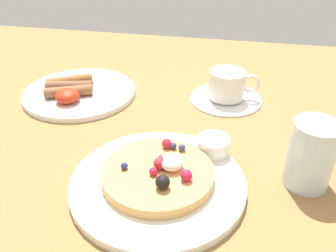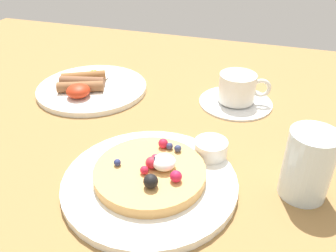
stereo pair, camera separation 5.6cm
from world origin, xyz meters
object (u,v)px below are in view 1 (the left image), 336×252
(pancake_plate, at_px, (158,183))
(water_glass, at_px, (311,155))
(breakfast_plate, at_px, (80,93))
(syrup_ramekin, at_px, (213,145))
(coffee_saucer, at_px, (226,98))
(coffee_cup, at_px, (228,84))

(pancake_plate, xyz_separation_m, water_glass, (0.21, 0.05, 0.04))
(breakfast_plate, bearing_deg, water_glass, -24.39)
(syrup_ramekin, xyz_separation_m, coffee_saucer, (0.01, 0.21, -0.02))
(breakfast_plate, bearing_deg, syrup_ramekin, -29.30)
(coffee_cup, height_order, water_glass, water_glass)
(coffee_saucer, relative_size, water_glass, 1.47)
(coffee_cup, xyz_separation_m, water_glass, (0.13, -0.24, 0.01))
(breakfast_plate, xyz_separation_m, coffee_cup, (0.31, 0.04, 0.03))
(water_glass, bearing_deg, syrup_ramekin, 167.62)
(coffee_saucer, xyz_separation_m, coffee_cup, (0.00, 0.00, 0.03))
(water_glass, bearing_deg, coffee_cup, 118.27)
(breakfast_plate, distance_m, water_glass, 0.49)
(syrup_ramekin, relative_size, coffee_saucer, 0.35)
(syrup_ramekin, bearing_deg, coffee_saucer, 87.68)
(breakfast_plate, bearing_deg, coffee_cup, 7.27)
(pancake_plate, bearing_deg, coffee_cup, 74.45)
(pancake_plate, distance_m, syrup_ramekin, 0.11)
(pancake_plate, bearing_deg, syrup_ramekin, 49.47)
(breakfast_plate, height_order, coffee_saucer, breakfast_plate)
(pancake_plate, bearing_deg, water_glass, 14.09)
(water_glass, bearing_deg, breakfast_plate, 155.61)
(pancake_plate, relative_size, breakfast_plate, 1.07)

